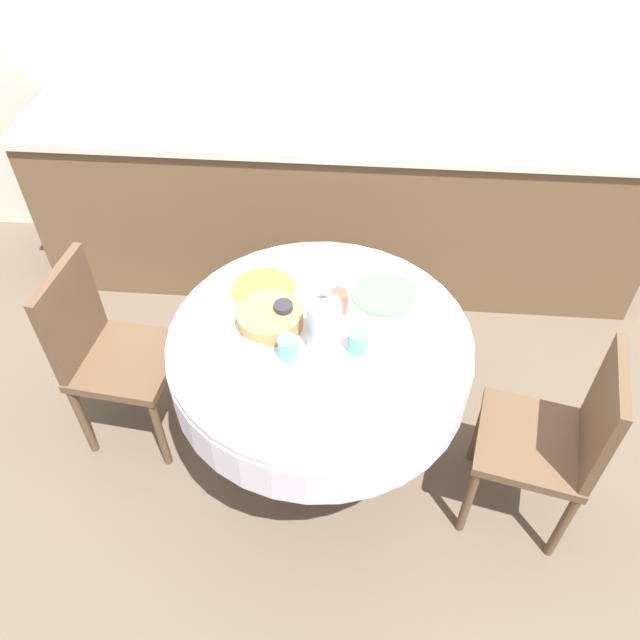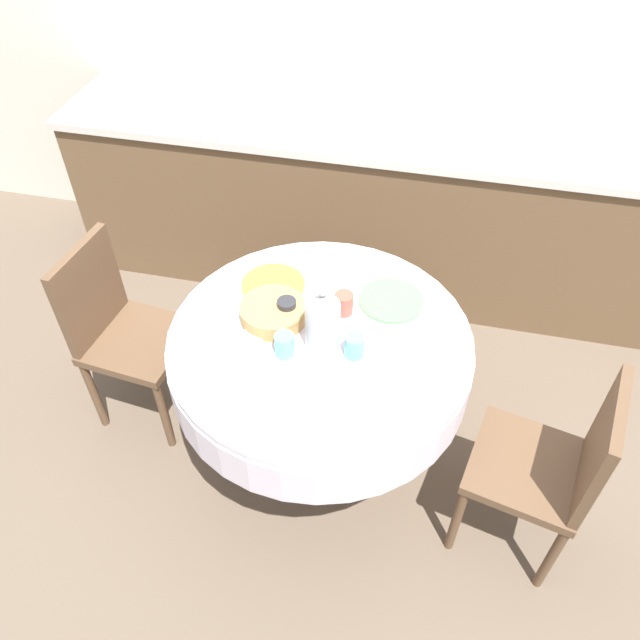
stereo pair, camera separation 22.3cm
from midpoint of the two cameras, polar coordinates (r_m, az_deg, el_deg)
name	(u,v)px [view 1 (the left image)]	position (r m, az deg, el deg)	size (l,w,h in m)	color
ground_plane	(320,452)	(2.89, -2.26, -12.09)	(12.00, 12.00, 0.00)	brown
wall_back	(347,23)	(3.39, 0.37, 25.44)	(7.00, 0.05, 2.60)	silver
kitchen_counter	(339,204)	(3.46, -0.13, 10.50)	(3.24, 0.64, 0.94)	brown
dining_table	(320,359)	(2.39, -2.68, -3.73)	(1.14, 1.14, 0.76)	brown
chair_left	(557,437)	(2.44, 18.38, -10.27)	(0.48, 0.48, 0.90)	brown
chair_right	(106,348)	(2.78, -21.17, -2.55)	(0.44, 0.44, 0.90)	brown
plate_near_left	(235,364)	(2.22, -10.63, -4.14)	(0.25, 0.25, 0.01)	white
cup_near_left	(288,348)	(2.20, -5.85, -2.73)	(0.07, 0.07, 0.09)	#5BA39E
plate_near_right	(379,391)	(2.11, 2.39, -6.64)	(0.25, 0.25, 0.01)	white
cup_near_right	(358,342)	(2.20, 0.57, -2.20)	(0.07, 0.07, 0.09)	#5BA39E
plate_far_left	(264,290)	(2.48, -7.75, 2.65)	(0.25, 0.25, 0.01)	orange
cup_far_left	(284,313)	(2.32, -6.10, 0.50)	(0.07, 0.07, 0.09)	#28282D
plate_far_right	(383,294)	(2.44, 3.23, 2.26)	(0.25, 0.25, 0.01)	#5BA85B
cup_far_right	(339,301)	(2.35, -0.97, 1.57)	(0.07, 0.07, 0.09)	#CC4C3D
coffee_carafe	(324,321)	(2.18, -2.54, -0.21)	(0.12, 0.12, 0.28)	#B2B2B7
bread_basket	(270,317)	(2.33, -7.34, 0.13)	(0.25, 0.25, 0.06)	#AD844C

